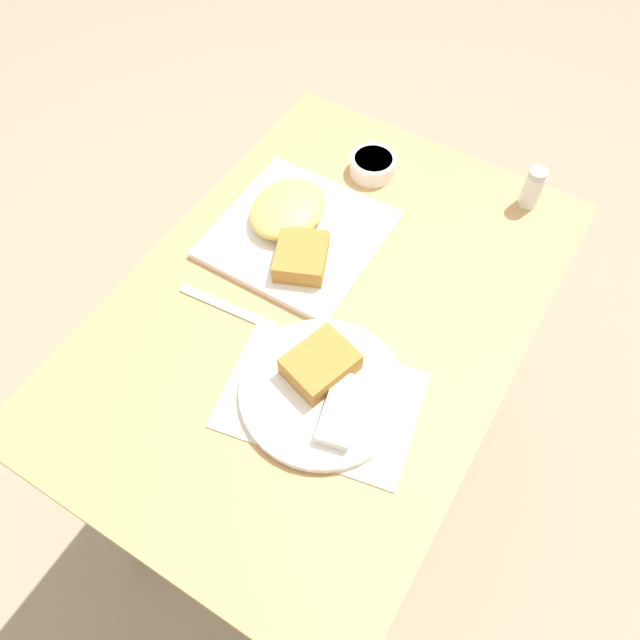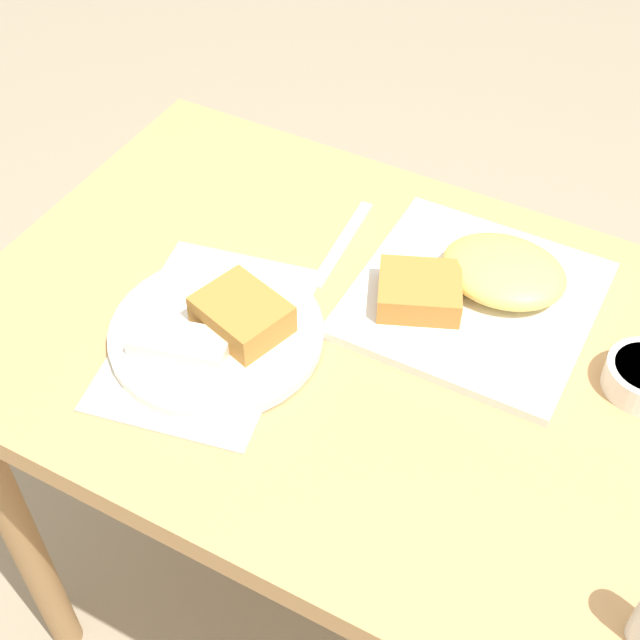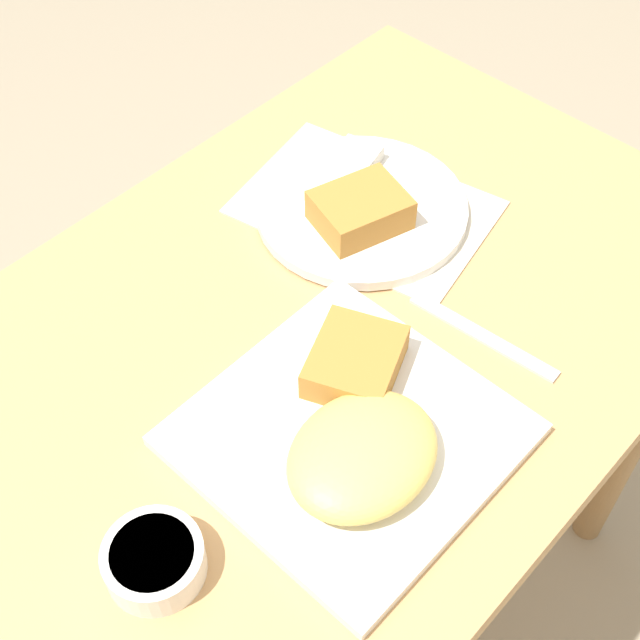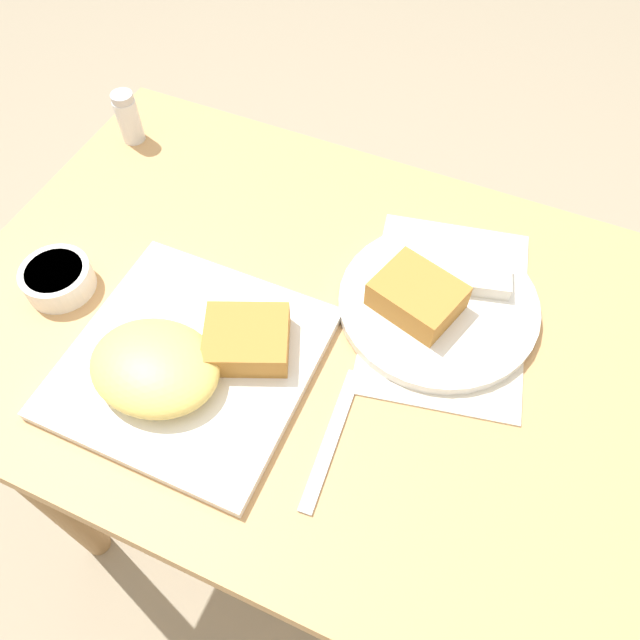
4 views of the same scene
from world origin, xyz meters
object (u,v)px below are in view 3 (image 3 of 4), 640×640
object	(u,v)px
butter_knife	(483,336)
plate_square_near	(355,432)
plate_oval_far	(360,205)
sauce_ramekin	(154,560)

from	to	relation	value
butter_knife	plate_square_near	bearing A→B (deg)	81.60
plate_square_near	butter_knife	world-z (taller)	plate_square_near
plate_square_near	butter_knife	distance (m)	0.20
plate_oval_far	plate_square_near	bearing A→B (deg)	-139.59
plate_oval_far	butter_knife	bearing A→B (deg)	-102.68
sauce_ramekin	butter_knife	world-z (taller)	sauce_ramekin
plate_oval_far	sauce_ramekin	size ratio (longest dim) A/B	2.84
sauce_ramekin	butter_knife	xyz separation A→B (m)	(0.41, -0.05, -0.02)
plate_oval_far	sauce_ramekin	distance (m)	0.49
plate_square_near	sauce_ramekin	size ratio (longest dim) A/B	3.15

